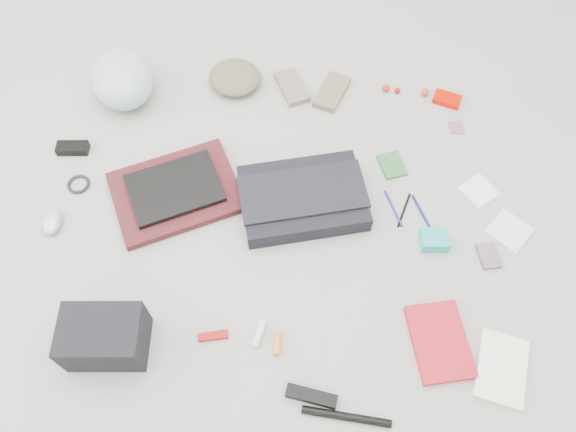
{
  "coord_description": "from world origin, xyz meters",
  "views": [
    {
      "loc": [
        -0.01,
        -0.92,
        1.61
      ],
      "look_at": [
        0.0,
        0.0,
        0.05
      ],
      "focal_mm": 35.0,
      "sensor_mm": 36.0,
      "label": 1
    }
  ],
  "objects_px": {
    "messenger_bag": "(303,198)",
    "camera_bag": "(104,337)",
    "bike_helmet": "(122,78)",
    "book_red": "(439,342)",
    "accordion_wallet": "(434,240)",
    "laptop": "(175,188)"
  },
  "relations": [
    {
      "from": "messenger_bag",
      "to": "camera_bag",
      "type": "xyz_separation_m",
      "value": [
        -0.57,
        -0.48,
        0.04
      ]
    },
    {
      "from": "bike_helmet",
      "to": "book_red",
      "type": "distance_m",
      "value": 1.44
    },
    {
      "from": "bike_helmet",
      "to": "book_red",
      "type": "xyz_separation_m",
      "value": [
        1.05,
        -0.98,
        -0.07
      ]
    },
    {
      "from": "messenger_bag",
      "to": "book_red",
      "type": "height_order",
      "value": "messenger_bag"
    },
    {
      "from": "messenger_bag",
      "to": "book_red",
      "type": "distance_m",
      "value": 0.62
    },
    {
      "from": "bike_helmet",
      "to": "accordion_wallet",
      "type": "distance_m",
      "value": 1.26
    },
    {
      "from": "camera_bag",
      "to": "book_red",
      "type": "distance_m",
      "value": 0.97
    },
    {
      "from": "laptop",
      "to": "book_red",
      "type": "distance_m",
      "value": 0.97
    },
    {
      "from": "laptop",
      "to": "book_red",
      "type": "relative_size",
      "value": 1.26
    },
    {
      "from": "laptop",
      "to": "book_red",
      "type": "xyz_separation_m",
      "value": [
        0.82,
        -0.53,
        -0.03
      ]
    },
    {
      "from": "laptop",
      "to": "bike_helmet",
      "type": "height_order",
      "value": "bike_helmet"
    },
    {
      "from": "bike_helmet",
      "to": "camera_bag",
      "type": "distance_m",
      "value": 0.98
    },
    {
      "from": "camera_bag",
      "to": "accordion_wallet",
      "type": "bearing_deg",
      "value": 18.75
    },
    {
      "from": "book_red",
      "to": "camera_bag",
      "type": "bearing_deg",
      "value": 172.49
    },
    {
      "from": "laptop",
      "to": "bike_helmet",
      "type": "xyz_separation_m",
      "value": [
        -0.23,
        0.46,
        0.05
      ]
    },
    {
      "from": "bike_helmet",
      "to": "accordion_wallet",
      "type": "xyz_separation_m",
      "value": [
        1.08,
        -0.65,
        -0.06
      ]
    },
    {
      "from": "camera_bag",
      "to": "accordion_wallet",
      "type": "relative_size",
      "value": 2.6
    },
    {
      "from": "accordion_wallet",
      "to": "messenger_bag",
      "type": "bearing_deg",
      "value": 160.41
    },
    {
      "from": "book_red",
      "to": "accordion_wallet",
      "type": "bearing_deg",
      "value": 77.47
    },
    {
      "from": "camera_bag",
      "to": "bike_helmet",
      "type": "bearing_deg",
      "value": 95.3
    },
    {
      "from": "messenger_bag",
      "to": "bike_helmet",
      "type": "distance_m",
      "value": 0.82
    },
    {
      "from": "bike_helmet",
      "to": "book_red",
      "type": "relative_size",
      "value": 1.21
    }
  ]
}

